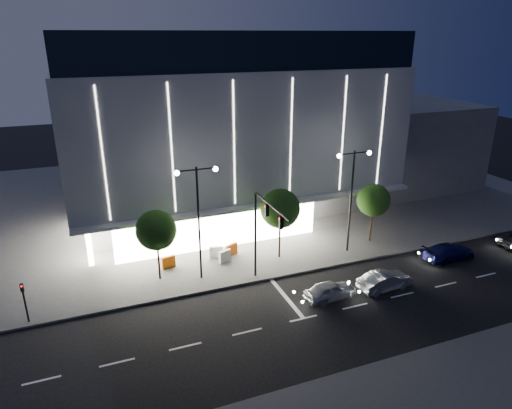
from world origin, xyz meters
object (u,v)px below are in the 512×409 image
object	(u,v)px
street_lamp_west	(198,207)
tree_right	(373,202)
tree_mid	(280,211)
tree_left	(157,232)
barrier_c	(232,249)
traffic_mast	(263,225)
car_third	(449,252)
barrier_a	(169,262)
barrier_d	(216,252)
street_lamp_east	(352,187)
barrier_b	(225,256)
car_lead	(330,290)
ped_signal_far	(24,299)
car_second	(385,281)

from	to	relation	value
street_lamp_west	tree_right	xyz separation A→B (m)	(16.03, 1.02, -2.07)
tree_mid	tree_right	xyz separation A→B (m)	(9.00, -0.00, -0.45)
tree_left	tree_mid	size ratio (longest dim) A/B	0.93
tree_left	barrier_c	distance (m)	7.45
traffic_mast	barrier_c	bearing A→B (deg)	96.15
car_third	barrier_a	size ratio (longest dim) A/B	4.23
tree_mid	barrier_d	bearing A→B (deg)	160.24
tree_mid	barrier_c	distance (m)	5.47
barrier_c	barrier_d	bearing A→B (deg)	156.90
street_lamp_east	barrier_a	xyz separation A→B (m)	(-15.03, 2.50, -5.31)
barrier_b	barrier_c	bearing A→B (deg)	25.34
street_lamp_west	tree_mid	xyz separation A→B (m)	(7.03, 1.02, -1.62)
street_lamp_east	barrier_b	xyz separation A→B (m)	(-10.51, 1.84, -5.31)
street_lamp_east	tree_mid	xyz separation A→B (m)	(-5.97, 1.02, -1.62)
barrier_a	barrier_b	size ratio (longest dim) A/B	1.00
street_lamp_west	car_third	bearing A→B (deg)	-11.85
street_lamp_west	car_third	size ratio (longest dim) A/B	1.93
car_lead	car_third	world-z (taller)	car_third
ped_signal_far	car_lead	size ratio (longest dim) A/B	0.77
car_second	barrier_d	world-z (taller)	car_second
car_third	barrier_d	size ratio (longest dim) A/B	4.23
barrier_b	barrier_d	distance (m)	1.09
barrier_b	ped_signal_far	bearing A→B (deg)	171.20
car_lead	tree_mid	bearing A→B (deg)	1.70
barrier_b	barrier_c	distance (m)	1.35
traffic_mast	barrier_b	size ratio (longest dim) A/B	6.43
street_lamp_west	barrier_b	xyz separation A→B (m)	(2.49, 1.84, -5.31)
barrier_a	traffic_mast	bearing A→B (deg)	-52.92
traffic_mast	ped_signal_far	xyz separation A→B (m)	(-16.00, 1.16, -3.14)
tree_left	car_lead	world-z (taller)	tree_left
street_lamp_west	tree_left	distance (m)	3.69
car_second	street_lamp_west	bearing A→B (deg)	58.36
barrier_b	tree_right	bearing A→B (deg)	-25.22
street_lamp_west	tree_left	size ratio (longest dim) A/B	1.57
street_lamp_east	barrier_c	bearing A→B (deg)	163.59
barrier_a	ped_signal_far	bearing A→B (deg)	-170.51
traffic_mast	barrier_a	distance (m)	9.06
street_lamp_east	barrier_d	distance (m)	12.51
street_lamp_east	car_second	bearing A→B (deg)	-96.71
ped_signal_far	tree_right	size ratio (longest dim) A/B	0.54
tree_mid	barrier_b	world-z (taller)	tree_mid
car_third	car_second	bearing A→B (deg)	103.49
tree_right	barrier_a	size ratio (longest dim) A/B	5.01
barrier_b	barrier_d	size ratio (longest dim) A/B	1.00
car_second	barrier_b	world-z (taller)	car_second
tree_right	car_second	world-z (taller)	tree_right
tree_mid	barrier_d	size ratio (longest dim) A/B	5.59
tree_right	barrier_c	xyz separation A→B (m)	(-12.62, 1.81, -3.23)
ped_signal_far	tree_right	distance (m)	28.21
car_third	barrier_d	distance (m)	19.50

